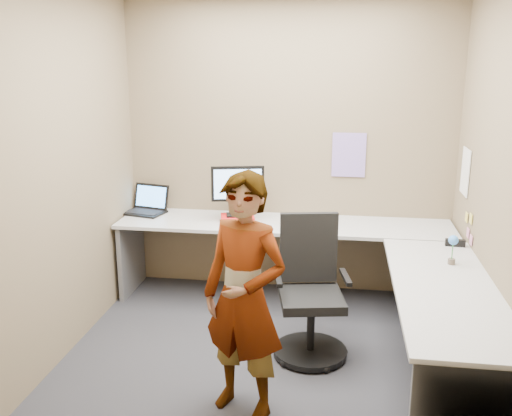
% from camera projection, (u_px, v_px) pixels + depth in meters
% --- Properties ---
extents(ground, '(3.00, 3.00, 0.00)m').
position_uv_depth(ground, '(270.00, 351.00, 4.32)').
color(ground, '#222227').
rests_on(ground, ground).
extents(wall_back, '(3.00, 0.00, 3.00)m').
position_uv_depth(wall_back, '(288.00, 148.00, 5.22)').
color(wall_back, brown).
rests_on(wall_back, ground).
extents(wall_right, '(0.00, 2.70, 2.70)m').
position_uv_depth(wall_right, '(496.00, 183.00, 3.76)').
color(wall_right, brown).
rests_on(wall_right, ground).
extents(wall_left, '(0.00, 2.70, 2.70)m').
position_uv_depth(wall_left, '(69.00, 170.00, 4.19)').
color(wall_left, brown).
rests_on(wall_left, ground).
extents(desk, '(2.98, 2.58, 0.73)m').
position_uv_depth(desk, '(331.00, 263.00, 4.48)').
color(desk, '#A8A8A8').
rests_on(desk, ground).
extents(paper_ream, '(0.33, 0.28, 0.06)m').
position_uv_depth(paper_ream, '(238.00, 219.00, 5.08)').
color(paper_ream, red).
rests_on(paper_ream, desk).
extents(monitor, '(0.46, 0.18, 0.44)m').
position_uv_depth(monitor, '(238.00, 187.00, 5.02)').
color(monitor, black).
rests_on(monitor, paper_ream).
extents(laptop, '(0.42, 0.37, 0.26)m').
position_uv_depth(laptop, '(148.00, 206.00, 5.39)').
color(laptop, black).
rests_on(laptop, desk).
extents(trackball_mouse, '(0.12, 0.08, 0.07)m').
position_uv_depth(trackball_mouse, '(231.00, 218.00, 5.12)').
color(trackball_mouse, '#B7B7BC').
rests_on(trackball_mouse, desk).
extents(origami, '(0.10, 0.10, 0.06)m').
position_uv_depth(origami, '(248.00, 225.00, 4.89)').
color(origami, white).
rests_on(origami, desk).
extents(stapler, '(0.15, 0.05, 0.05)m').
position_uv_depth(stapler, '(455.00, 243.00, 4.43)').
color(stapler, black).
rests_on(stapler, desk).
extents(flower, '(0.07, 0.07, 0.22)m').
position_uv_depth(flower, '(453.00, 245.00, 4.02)').
color(flower, brown).
rests_on(flower, desk).
extents(calendar_purple, '(0.30, 0.01, 0.40)m').
position_uv_depth(calendar_purple, '(349.00, 155.00, 5.14)').
color(calendar_purple, '#846BB7').
rests_on(calendar_purple, wall_back).
extents(calendar_white, '(0.01, 0.28, 0.38)m').
position_uv_depth(calendar_white, '(465.00, 172.00, 4.65)').
color(calendar_white, white).
rests_on(calendar_white, wall_right).
extents(sticky_note_a, '(0.01, 0.07, 0.07)m').
position_uv_depth(sticky_note_a, '(471.00, 219.00, 4.39)').
color(sticky_note_a, '#F2E059').
rests_on(sticky_note_a, wall_right).
extents(sticky_note_b, '(0.01, 0.07, 0.07)m').
position_uv_depth(sticky_note_b, '(468.00, 233.00, 4.47)').
color(sticky_note_b, pink).
rests_on(sticky_note_b, wall_right).
extents(sticky_note_c, '(0.01, 0.07, 0.07)m').
position_uv_depth(sticky_note_c, '(471.00, 240.00, 4.36)').
color(sticky_note_c, pink).
rests_on(sticky_note_c, wall_right).
extents(sticky_note_d, '(0.01, 0.07, 0.07)m').
position_uv_depth(sticky_note_d, '(467.00, 217.00, 4.54)').
color(sticky_note_d, '#F2E059').
rests_on(sticky_note_d, wall_right).
extents(office_chair, '(0.57, 0.55, 1.03)m').
position_uv_depth(office_chair, '(310.00, 300.00, 4.20)').
color(office_chair, black).
rests_on(office_chair, ground).
extents(person, '(0.65, 0.55, 1.53)m').
position_uv_depth(person, '(244.00, 297.00, 3.42)').
color(person, '#999399').
rests_on(person, ground).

